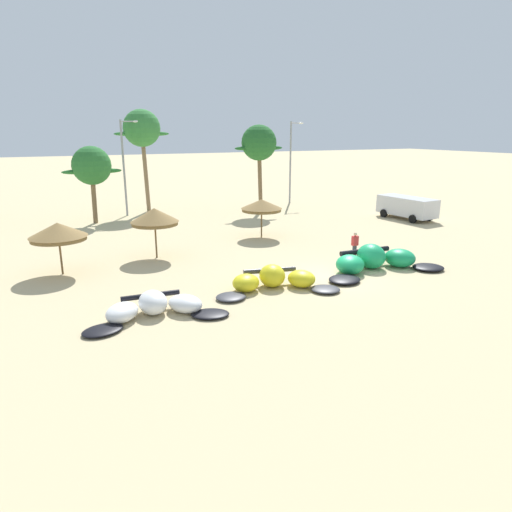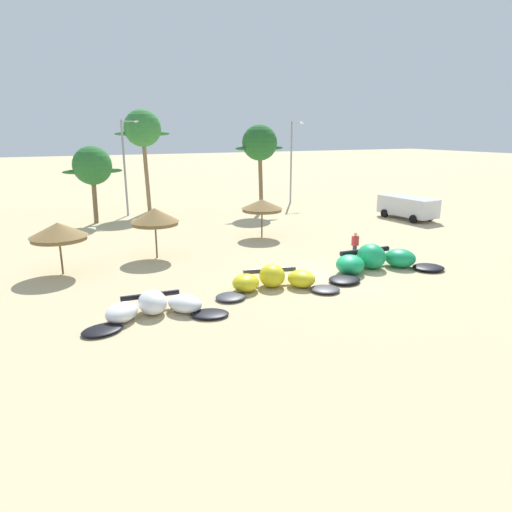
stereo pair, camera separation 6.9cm
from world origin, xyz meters
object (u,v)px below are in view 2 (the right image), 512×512
Objects in this scene: palm_left_of_gap at (143,129)px; lamppost_west at (126,163)px; person_near_kites at (355,246)px; beach_umbrella_near_van at (58,231)px; palm_center_left at (260,144)px; kite_left at (274,280)px; lamppost_west_center at (292,158)px; kite_far_left at (154,307)px; parked_van at (407,206)px; beach_umbrella_middle at (155,216)px; beach_umbrella_near_palms at (262,205)px; kite_left_of_center at (376,261)px; palm_left at (92,166)px.

palm_left_of_gap reaches higher than lamppost_west.
beach_umbrella_near_van is at bearing 164.23° from person_near_kites.
beach_umbrella_near_van is at bearing -144.18° from palm_center_left.
lamppost_west_center is at bearing 58.44° from kite_left.
parked_van reaches higher than kite_far_left.
palm_center_left is at bearing 43.19° from beach_umbrella_middle.
beach_umbrella_near_palms is at bearing 106.33° from person_near_kites.
palm_left_of_gap is (-6.89, 23.61, 6.81)m from kite_left_of_center.
beach_umbrella_near_van is at bearing -111.84° from lamppost_west.
person_near_kites is at bearing -97.31° from palm_center_left.
beach_umbrella_near_palms is 11.08m from palm_center_left.
palm_center_left reaches higher than beach_umbrella_near_van.
beach_umbrella_near_palms reaches higher than kite_far_left.
person_near_kites is 17.91m from palm_center_left.
lamppost_west_center is at bearing 69.70° from person_near_kites.
palm_left_of_gap is (3.04, 16.11, 4.87)m from beach_umbrella_middle.
person_near_kites is 23.57m from palm_left_of_gap.
lamppost_west_center is at bearing 50.01° from kite_far_left.
beach_umbrella_middle is at bearing 11.66° from beach_umbrella_near_van.
beach_umbrella_near_van is 27.51m from parked_van.
beach_umbrella_near_palms is at bearing -70.66° from palm_left_of_gap.
beach_umbrella_middle is 0.56× the size of parked_van.
beach_umbrella_middle is 0.32× the size of palm_left_of_gap.
beach_umbrella_near_van reaches higher than parked_van.
palm_left is at bearing 98.32° from beach_umbrella_middle.
palm_left_of_gap is 1.12× the size of lamppost_west_center.
lamppost_west_center is at bearing -3.64° from palm_left_of_gap.
palm_center_left reaches higher than kite_far_left.
palm_center_left is at bearing 54.28° from kite_far_left.
lamppost_west_center reaches higher than beach_umbrella_middle.
palm_left_of_gap is at bearing 34.69° from lamppost_west.
kite_far_left is 0.99× the size of kite_left.
person_near_kites is at bearing -110.30° from lamppost_west_center.
lamppost_west is (-8.98, 20.22, 3.75)m from person_near_kites.
palm_left_of_gap is 1.12× the size of lamppost_west.
person_near_kites is at bearing 83.85° from kite_left_of_center.
palm_left is (-11.98, 17.87, 3.69)m from person_near_kites.
palm_left is at bearing 120.48° from kite_left_of_center.
kite_left is at bearing -83.76° from lamppost_west.
lamppost_west is (3.39, 23.47, 4.20)m from kite_far_left.
beach_umbrella_near_palms is 8.02m from person_near_kites.
palm_left reaches higher than kite_left.
kite_far_left is 26.90m from parked_van.
lamppost_west is at bearing 68.16° from beach_umbrella_near_van.
beach_umbrella_near_palms reaches higher than person_near_kites.
lamppost_west_center is at bearing 109.19° from parked_van.
kite_left is 23.14m from lamppost_west.
beach_umbrella_near_van is at bearing -115.62° from palm_left_of_gap.
lamppost_west is (-8.76, 22.32, 4.06)m from kite_left_of_center.
beach_umbrella_middle is at bearing -139.51° from lamppost_west_center.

